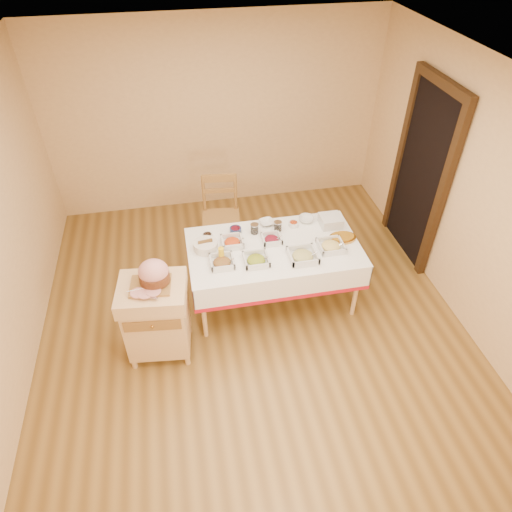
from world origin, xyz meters
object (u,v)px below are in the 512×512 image
(preserve_jar_left, at_px, (255,229))
(bread_basket, at_px, (206,246))
(butcher_cart, at_px, (157,315))
(preserve_jar_right, at_px, (278,227))
(mustard_bottle, at_px, (221,253))
(plate_stack, at_px, (330,221))
(ham_on_board, at_px, (153,275))
(brass_platter, at_px, (342,237))
(dining_chair, at_px, (221,216))
(dining_table, at_px, (274,258))

(preserve_jar_left, bearing_deg, bread_basket, -161.85)
(butcher_cart, distance_m, preserve_jar_right, 1.62)
(preserve_jar_left, distance_m, mustard_bottle, 0.56)
(butcher_cart, bearing_deg, preserve_jar_left, 35.09)
(bread_basket, bearing_deg, plate_stack, 6.71)
(ham_on_board, distance_m, preserve_jar_left, 1.33)
(mustard_bottle, relative_size, bread_basket, 0.71)
(preserve_jar_left, distance_m, brass_platter, 0.96)
(dining_chair, height_order, ham_on_board, ham_on_board)
(preserve_jar_right, xyz_separation_m, plate_stack, (0.60, -0.01, 0.00))
(ham_on_board, bearing_deg, butcher_cart, -141.86)
(dining_chair, bearing_deg, brass_platter, -40.59)
(dining_table, height_order, preserve_jar_left, preserve_jar_left)
(dining_table, relative_size, butcher_cart, 2.05)
(dining_chair, xyz_separation_m, brass_platter, (1.20, -1.02, 0.25))
(preserve_jar_left, bearing_deg, butcher_cart, -144.91)
(mustard_bottle, distance_m, bread_basket, 0.24)
(plate_stack, bearing_deg, preserve_jar_left, 178.96)
(ham_on_board, height_order, mustard_bottle, ham_on_board)
(dining_table, distance_m, preserve_jar_left, 0.38)
(mustard_bottle, bearing_deg, preserve_jar_left, 41.86)
(preserve_jar_left, bearing_deg, mustard_bottle, -138.14)
(dining_chair, height_order, bread_basket, dining_chair)
(dining_table, distance_m, preserve_jar_right, 0.36)
(dining_chair, distance_m, bread_basket, 1.00)
(preserve_jar_right, bearing_deg, bread_basket, -167.59)
(mustard_bottle, bearing_deg, butcher_cart, -149.53)
(ham_on_board, bearing_deg, mustard_bottle, 29.97)
(mustard_bottle, xyz_separation_m, bread_basket, (-0.14, 0.19, -0.03))
(preserve_jar_right, relative_size, mustard_bottle, 0.63)
(preserve_jar_right, distance_m, brass_platter, 0.71)
(dining_table, xyz_separation_m, ham_on_board, (-1.24, -0.48, 0.40))
(mustard_bottle, xyz_separation_m, plate_stack, (1.28, 0.36, -0.02))
(preserve_jar_right, bearing_deg, dining_chair, 126.30)
(butcher_cart, relative_size, preserve_jar_right, 7.81)
(brass_platter, bearing_deg, bread_basket, 175.95)
(ham_on_board, height_order, preserve_jar_right, ham_on_board)
(butcher_cart, height_order, plate_stack, butcher_cart)
(dining_chair, distance_m, preserve_jar_left, 0.84)
(preserve_jar_left, bearing_deg, plate_stack, -1.04)
(ham_on_board, xyz_separation_m, plate_stack, (1.94, 0.74, -0.19))
(dining_table, relative_size, brass_platter, 6.08)
(plate_stack, xyz_separation_m, brass_platter, (0.05, -0.27, -0.04))
(dining_table, relative_size, preserve_jar_left, 15.68)
(preserve_jar_left, height_order, bread_basket, preserve_jar_left)
(ham_on_board, xyz_separation_m, bread_basket, (0.52, 0.57, -0.19))
(bread_basket, relative_size, plate_stack, 1.11)
(preserve_jar_right, distance_m, bread_basket, 0.84)
(brass_platter, bearing_deg, dining_chair, 139.41)
(ham_on_board, height_order, preserve_jar_left, ham_on_board)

